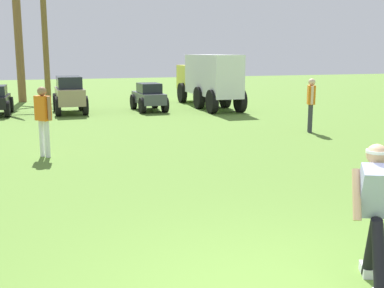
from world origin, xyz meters
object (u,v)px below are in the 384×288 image
frisbee_in_flight (379,212)px  teammate_near_sideline (43,115)px  parked_car_slot_c (69,94)px  palm_tree_left_of_centre (17,19)px  teammate_midfield (311,100)px  frisbee_thrower (376,208)px  parked_car_slot_d (149,97)px  box_truck (208,78)px  palm_tree_right_of_centre (44,15)px

frisbee_in_flight → teammate_near_sideline: bearing=116.4°
parked_car_slot_c → palm_tree_left_of_centre: 6.16m
teammate_midfield → frisbee_thrower: bearing=-118.5°
frisbee_thrower → parked_car_slot_d: bearing=84.9°
frisbee_thrower → teammate_midfield: teammate_midfield is taller
box_truck → palm_tree_left_of_centre: palm_tree_left_of_centre is taller
box_truck → palm_tree_left_of_centre: bearing=148.3°
frisbee_in_flight → teammate_midfield: 8.83m
teammate_near_sideline → teammate_midfield: same height
frisbee_thrower → frisbee_in_flight: bearing=46.9°
parked_car_slot_c → palm_tree_right_of_centre: 8.47m
box_truck → palm_tree_right_of_centre: bearing=130.5°
frisbee_in_flight → palm_tree_left_of_centre: bearing=101.4°
teammate_near_sideline → parked_car_slot_c: teammate_near_sideline is taller
parked_car_slot_c → teammate_near_sideline: bearing=-98.5°
teammate_midfield → teammate_near_sideline: bearing=-172.1°
palm_tree_left_of_centre → palm_tree_right_of_centre: (1.29, 2.67, 0.41)m
frisbee_in_flight → parked_car_slot_c: size_ratio=0.14×
teammate_midfield → palm_tree_right_of_centre: 16.38m
parked_car_slot_c → parked_car_slot_d: 3.06m
teammate_near_sideline → box_truck: 10.82m
teammate_midfield → palm_tree_left_of_centre: bearing=124.0°
frisbee_in_flight → palm_tree_right_of_centre: (-2.68, 22.41, 3.64)m
frisbee_in_flight → parked_car_slot_c: bearing=98.5°
palm_tree_left_of_centre → palm_tree_right_of_centre: palm_tree_right_of_centre is taller
frisbee_in_flight → box_truck: size_ratio=0.05×
frisbee_thrower → parked_car_slot_c: 15.28m
frisbee_in_flight → box_truck: box_truck is taller
frisbee_thrower → frisbee_in_flight: frisbee_thrower is taller
parked_car_slot_c → box_truck: bearing=4.0°
teammate_near_sideline → palm_tree_right_of_centre: bearing=87.4°
palm_tree_right_of_centre → box_truck: bearing=-49.5°
frisbee_thrower → parked_car_slot_c: (-1.72, 15.19, -0.05)m
frisbee_thrower → palm_tree_right_of_centre: 23.27m
teammate_near_sideline → palm_tree_right_of_centre: 15.95m
teammate_midfield → frisbee_in_flight: bearing=-117.4°
teammate_near_sideline → teammate_midfield: size_ratio=1.00×
teammate_near_sideline → palm_tree_left_of_centre: 13.26m
parked_car_slot_d → palm_tree_right_of_centre: size_ratio=0.31×
parked_car_slot_c → parked_car_slot_d: parked_car_slot_c is taller
teammate_midfield → parked_car_slot_c: 9.27m
teammate_near_sideline → box_truck: box_truck is taller
frisbee_thrower → parked_car_slot_c: size_ratio=0.60×
palm_tree_left_of_centre → palm_tree_right_of_centre: bearing=64.2°
box_truck → palm_tree_left_of_centre: size_ratio=0.90×
teammate_midfield → parked_car_slot_d: teammate_midfield is taller
palm_tree_left_of_centre → parked_car_slot_c: bearing=-70.7°
frisbee_in_flight → teammate_midfield: bearing=62.6°
frisbee_thrower → palm_tree_left_of_centre: palm_tree_left_of_centre is taller
palm_tree_right_of_centre → teammate_midfield: bearing=-65.2°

